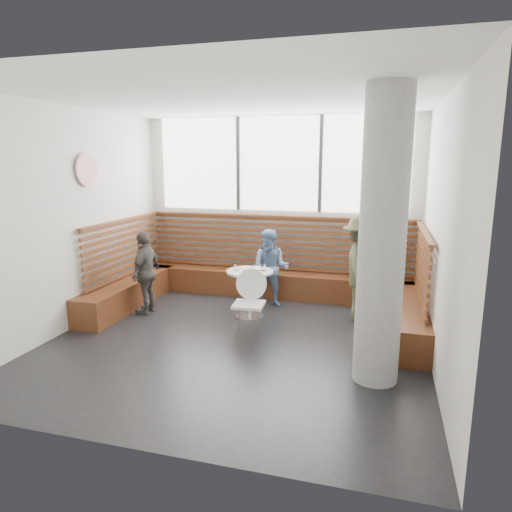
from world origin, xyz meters
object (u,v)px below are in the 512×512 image
(adult_man, at_px, (362,268))
(child_left, at_px, (146,272))
(concrete_column, at_px, (382,240))
(child_back, at_px, (271,268))
(cafe_table, at_px, (250,284))
(cafe_chair, at_px, (250,297))

(adult_man, distance_m, child_left, 3.41)
(concrete_column, xyz_separation_m, adult_man, (-0.28, 1.98, -0.77))
(concrete_column, distance_m, child_back, 3.04)
(cafe_table, height_order, adult_man, adult_man)
(cafe_table, height_order, child_back, child_back)
(concrete_column, bearing_deg, cafe_table, 140.08)
(concrete_column, height_order, child_left, concrete_column)
(concrete_column, bearing_deg, child_back, 128.07)
(child_back, bearing_deg, cafe_table, -104.75)
(adult_man, bearing_deg, concrete_column, -174.77)
(cafe_table, height_order, child_left, child_left)
(adult_man, height_order, child_left, adult_man)
(child_left, bearing_deg, adult_man, 98.41)
(cafe_chair, bearing_deg, child_left, 161.95)
(cafe_table, bearing_deg, child_back, 74.19)
(cafe_table, distance_m, child_left, 1.69)
(child_back, distance_m, child_left, 2.05)
(cafe_chair, bearing_deg, cafe_table, 102.32)
(child_left, bearing_deg, cafe_table, 96.99)
(concrete_column, relative_size, child_left, 2.39)
(cafe_table, bearing_deg, cafe_chair, -73.04)
(cafe_table, bearing_deg, adult_man, 11.26)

